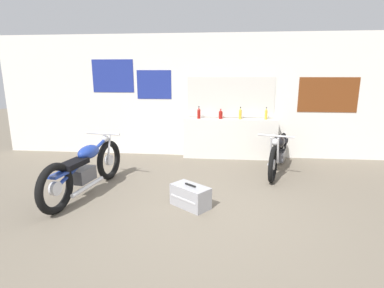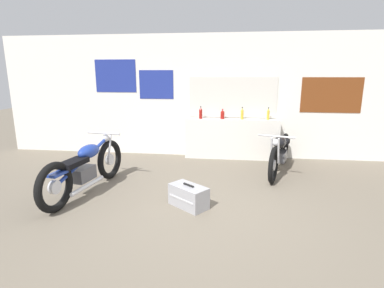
{
  "view_description": "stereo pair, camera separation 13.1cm",
  "coord_description": "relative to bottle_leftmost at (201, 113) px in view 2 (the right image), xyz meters",
  "views": [
    {
      "loc": [
        0.34,
        -3.74,
        1.91
      ],
      "look_at": [
        -0.18,
        1.41,
        0.7
      ],
      "focal_mm": 28.0,
      "sensor_mm": 36.0,
      "label": 1
    },
    {
      "loc": [
        0.47,
        -3.73,
        1.91
      ],
      "look_at": [
        -0.18,
        1.41,
        0.7
      ],
      "focal_mm": 28.0,
      "sensor_mm": 36.0,
      "label": 2
    }
  ],
  "objects": [
    {
      "name": "ground_plane",
      "position": [
        0.19,
        -3.01,
        -1.05
      ],
      "size": [
        24.0,
        24.0,
        0.0
      ],
      "primitive_type": "plane",
      "color": "#706656"
    },
    {
      "name": "wall_back",
      "position": [
        0.2,
        0.23,
        0.36
      ],
      "size": [
        10.0,
        0.07,
        2.8
      ],
      "color": "silver",
      "rests_on": "ground_plane"
    },
    {
      "name": "sill_counter",
      "position": [
        0.71,
        0.05,
        -0.59
      ],
      "size": [
        2.13,
        0.28,
        0.92
      ],
      "color": "silver",
      "rests_on": "ground_plane"
    },
    {
      "name": "bottle_leftmost",
      "position": [
        0.0,
        0.0,
        0.0
      ],
      "size": [
        0.07,
        0.07,
        0.28
      ],
      "color": "maroon",
      "rests_on": "sill_counter"
    },
    {
      "name": "bottle_left_center",
      "position": [
        0.49,
        0.03,
        -0.02
      ],
      "size": [
        0.09,
        0.09,
        0.22
      ],
      "color": "maroon",
      "rests_on": "sill_counter"
    },
    {
      "name": "bottle_center",
      "position": [
        0.93,
        0.0,
        -0.0
      ],
      "size": [
        0.06,
        0.06,
        0.28
      ],
      "color": "gold",
      "rests_on": "sill_counter"
    },
    {
      "name": "bottle_right_center",
      "position": [
        1.5,
        0.01,
        -0.0
      ],
      "size": [
        0.06,
        0.06,
        0.28
      ],
      "color": "gold",
      "rests_on": "sill_counter"
    },
    {
      "name": "motorcycle_blue",
      "position": [
        -1.64,
        -2.34,
        -0.62
      ],
      "size": [
        0.64,
        2.17,
        0.9
      ],
      "color": "black",
      "rests_on": "ground_plane"
    },
    {
      "name": "motorcycle_black",
      "position": [
        1.65,
        -0.86,
        -0.63
      ],
      "size": [
        0.82,
        1.94,
        0.85
      ],
      "color": "black",
      "rests_on": "ground_plane"
    },
    {
      "name": "hard_case_silver",
      "position": [
        0.09,
        -2.66,
        -0.89
      ],
      "size": [
        0.64,
        0.59,
        0.34
      ],
      "color": "#9E9EA3",
      "rests_on": "ground_plane"
    }
  ]
}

